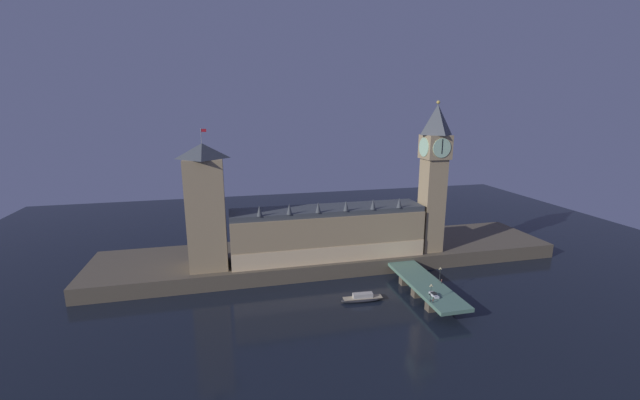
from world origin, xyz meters
name	(u,v)px	position (x,y,z in m)	size (l,w,h in m)	color
ground_plane	(357,297)	(0.00, 0.00, 0.00)	(400.00, 400.00, 0.00)	black
embankment	(332,255)	(0.00, 39.00, 3.39)	(220.00, 42.00, 6.78)	brown
parliament_hall	(328,232)	(-4.47, 29.29, 18.33)	(87.23, 17.94, 27.78)	tan
clock_tower	(434,174)	(45.29, 26.29, 43.91)	(11.80, 11.91, 70.15)	tan
victoria_tower	(206,207)	(-57.16, 29.22, 33.39)	(15.75, 15.75, 59.00)	tan
bridge	(425,286)	(27.21, -5.00, 3.90)	(12.90, 46.00, 5.56)	slate
car_northbound_trail	(434,295)	(24.38, -16.51, 6.24)	(1.86, 4.76, 1.45)	silver
pedestrian_near_rail	(433,301)	(21.54, -20.88, 6.41)	(0.38, 0.38, 1.61)	black
pedestrian_mid_walk	(441,281)	(32.89, -7.12, 6.52)	(0.38, 0.38, 1.81)	black
street_lamp_near	(431,291)	(21.14, -19.72, 9.73)	(1.34, 0.60, 6.66)	#2D3333
street_lamp_mid	(440,273)	(33.29, -5.00, 9.24)	(1.34, 0.60, 5.87)	#2D3333
boat_upstream	(363,298)	(1.12, -3.86, 1.24)	(17.54, 4.94, 3.40)	#28282D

